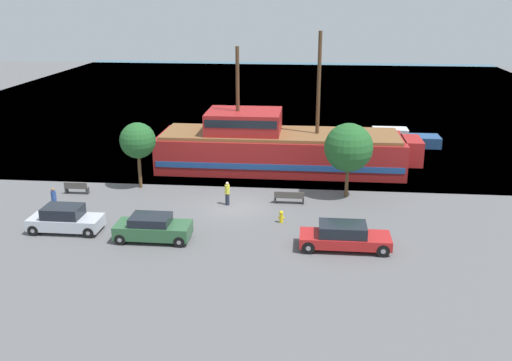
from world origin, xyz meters
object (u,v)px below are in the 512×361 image
Objects in this scene: parked_car_curb_mid at (65,219)px; bench_promenade_west at (289,197)px; parked_car_curb_rear at (153,228)px; fire_hydrant at (281,216)px; parked_car_curb_front at (344,236)px; pedestrian_walking_far at (227,193)px; bench_promenade_east at (76,188)px; moored_boat_dockside at (395,139)px; pedestrian_walking_near at (54,201)px; pirate_ship at (278,148)px.

bench_promenade_west is at bearing 24.86° from parked_car_curb_mid.
fire_hydrant is (7.03, 3.25, -0.31)m from parked_car_curb_rear.
parked_car_curb_front is at bearing -0.69° from parked_car_curb_rear.
parked_car_curb_front is 1.18× the size of parked_car_curb_mid.
pedestrian_walking_far reaches higher than bench_promenade_west.
parked_car_curb_mid reaches higher than fire_hydrant.
fire_hydrant is (-3.58, 3.38, -0.31)m from parked_car_curb_front.
bench_promenade_east is at bearing 177.99° from bench_promenade_west.
bench_promenade_east is (-17.98, 7.26, -0.28)m from parked_car_curb_front.
moored_boat_dockside is 21.24m from pedestrian_walking_far.
parked_car_curb_front is 2.86× the size of pedestrian_walking_near.
moored_boat_dockside is 30.97m from parked_car_curb_mid.
parked_car_curb_front is 16.02m from parked_car_curb_mid.
bench_promenade_west is at bearing -119.01° from moored_boat_dockside.
bench_promenade_west is (-8.97, -16.18, -0.18)m from moored_boat_dockside.
bench_promenade_west is at bearing 41.95° from parked_car_curb_rear.
pirate_ship reaches higher than bench_promenade_west.
bench_promenade_east is 14.74m from bench_promenade_west.
pedestrian_walking_near is at bearing -140.53° from moored_boat_dockside.
moored_boat_dockside is at bearing 75.98° from parked_car_curb_front.
parked_car_curb_rear is at bearing -119.22° from pedestrian_walking_far.
bench_promenade_east is 3.78m from pedestrian_walking_near.
pedestrian_walking_near is at bearing 154.96° from parked_car_curb_rear.
bench_promenade_east is at bearing 107.21° from parked_car_curb_mid.
parked_car_curb_mid is at bearing -55.20° from pedestrian_walking_near.
bench_promenade_east is (-7.37, 7.13, -0.29)m from parked_car_curb_rear.
parked_car_curb_rear is at bearing -25.04° from pedestrian_walking_near.
bench_promenade_east is 10.79m from pedestrian_walking_far.
parked_car_curb_rear is at bearing -138.05° from bench_promenade_west.
parked_car_curb_mid is 14.05m from bench_promenade_west.
moored_boat_dockside is at bearing 33.45° from bench_promenade_east.
pedestrian_walking_near reaches higher than fire_hydrant.
bench_promenade_west is (0.33, 3.37, 0.04)m from fire_hydrant.
bench_promenade_east is 0.95× the size of pedestrian_walking_near.
pedestrian_walking_near is at bearing -166.20° from pedestrian_walking_far.
fire_hydrant is 0.48× the size of pedestrian_walking_far.
pedestrian_walking_near is 1.08× the size of pedestrian_walking_far.
pirate_ship is 15.25m from parked_car_curb_front.
parked_car_curb_rear is (-10.61, 0.13, 0.01)m from parked_car_curb_front.
moored_boat_dockside is at bearing 45.48° from parked_car_curb_mid.
pedestrian_walking_near reaches higher than bench_promenade_east.
fire_hydrant is (0.90, -11.16, -1.33)m from pirate_ship.
moored_boat_dockside reaches higher than parked_car_curb_rear.
parked_car_curb_rear is at bearing -155.17° from fire_hydrant.
pedestrian_walking_far is at bearing -108.25° from pirate_ship.
bench_promenade_east is at bearing 135.94° from parked_car_curb_rear.
pedestrian_walking_near is at bearing 124.80° from parked_car_curb_mid.
bench_promenade_east is (-13.50, -7.28, -1.31)m from pirate_ship.
parked_car_curb_rear reaches higher than parked_car_curb_front.
parked_car_curb_mid is at bearing -134.52° from moored_boat_dockside.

